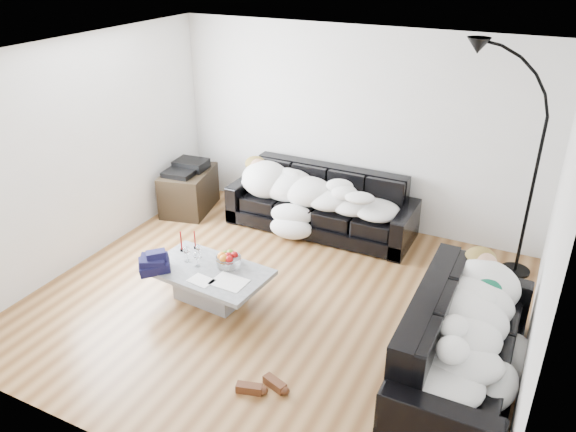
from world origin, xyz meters
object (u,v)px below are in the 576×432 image
at_px(candle_left, 181,241).
at_px(candle_right, 195,240).
at_px(stereo, 187,167).
at_px(sleeper_right, 468,322).
at_px(fruit_bowl, 228,259).
at_px(sleeper_back, 320,188).
at_px(sofa_right, 465,342).
at_px(av_cabinet, 189,190).
at_px(wine_glass_c, 197,259).
at_px(sofa_back, 321,202).
at_px(shoes, 261,386).
at_px(wine_glass_a, 199,251).
at_px(coffee_table, 210,284).
at_px(wine_glass_b, 187,254).
at_px(floor_lamp, 534,182).

relative_size(candle_left, candle_right, 1.13).
distance_m(candle_right, stereo, 1.84).
xyz_separation_m(sleeper_right, fruit_bowl, (-2.53, 0.25, -0.19)).
distance_m(sleeper_back, candle_left, 2.00).
xyz_separation_m(sofa_right, av_cabinet, (-4.18, 1.84, -0.13)).
distance_m(wine_glass_c, av_cabinet, 2.23).
xyz_separation_m(sofa_back, av_cabinet, (-1.93, -0.27, -0.11)).
height_order(sleeper_right, candle_left, sleeper_right).
relative_size(sofa_back, shoes, 6.35).
bearing_deg(wine_glass_a, candle_right, 135.92).
distance_m(wine_glass_a, candle_right, 0.21).
bearing_deg(av_cabinet, stereo, 0.00).
distance_m(candle_left, candle_right, 0.16).
bearing_deg(wine_glass_c, wine_glass_a, 119.24).
height_order(sleeper_back, candle_left, sleeper_back).
bearing_deg(av_cabinet, sofa_back, -5.18).
height_order(coffee_table, fruit_bowl, fruit_bowl).
xyz_separation_m(sofa_back, fruit_bowl, (-0.27, -1.86, 0.05)).
relative_size(sofa_back, coffee_table, 1.93).
xyz_separation_m(sofa_right, wine_glass_b, (-2.97, 0.12, 0.04)).
relative_size(coffee_table, wine_glass_a, 8.18).
height_order(sofa_back, wine_glass_a, sofa_back).
xyz_separation_m(sofa_back, candle_left, (-0.91, -1.83, 0.09)).
bearing_deg(sofa_right, candle_left, 84.98).
relative_size(sleeper_right, wine_glass_a, 11.58).
height_order(sofa_back, fruit_bowl, sofa_back).
distance_m(wine_glass_b, stereo, 2.11).
bearing_deg(sofa_back, floor_lamp, 0.78).
bearing_deg(shoes, sofa_back, 99.80).
bearing_deg(candle_right, wine_glass_a, -44.08).
height_order(candle_left, candle_right, candle_left).
relative_size(candle_left, av_cabinet, 0.28).
bearing_deg(sofa_right, wine_glass_a, 85.14).
height_order(wine_glass_a, wine_glass_b, wine_glass_b).
height_order(fruit_bowl, candle_left, candle_left).
distance_m(sleeper_right, wine_glass_c, 2.82).
relative_size(candle_left, floor_lamp, 0.11).
relative_size(sleeper_right, stereo, 4.10).
bearing_deg(wine_glass_c, floor_lamp, 34.01).
bearing_deg(wine_glass_b, wine_glass_a, 63.76).
distance_m(sleeper_back, floor_lamp, 2.54).
bearing_deg(candle_left, floor_lamp, 28.76).
bearing_deg(coffee_table, wine_glass_c, 177.86).
relative_size(coffee_table, floor_lamp, 0.56).
bearing_deg(floor_lamp, stereo, 179.53).
bearing_deg(fruit_bowl, coffee_table, -130.08).
relative_size(wine_glass_c, stereo, 0.39).
height_order(candle_left, av_cabinet, candle_left).
xyz_separation_m(sleeper_back, fruit_bowl, (-0.27, -1.81, -0.17)).
distance_m(sofa_back, sleeper_back, 0.23).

